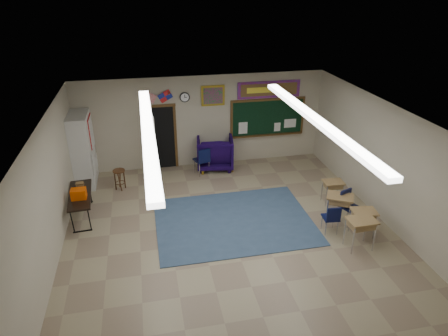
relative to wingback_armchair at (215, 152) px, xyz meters
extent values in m
plane|color=gray|center=(-0.33, -4.15, -0.54)|extent=(9.00, 9.00, 0.00)
cube|color=#B2A690|center=(-0.33, 0.35, 0.96)|extent=(8.00, 0.04, 3.00)
cube|color=#B2A690|center=(-4.33, -4.15, 0.96)|extent=(0.04, 9.00, 3.00)
cube|color=#B2A690|center=(3.67, -4.15, 0.96)|extent=(0.04, 9.00, 3.00)
cube|color=silver|center=(-0.33, -4.15, 2.46)|extent=(8.00, 9.00, 0.04)
cube|color=#374D6A|center=(-0.13, -3.35, -0.53)|extent=(4.00, 3.00, 0.02)
cube|color=black|center=(-1.73, 0.34, 0.51)|extent=(0.95, 0.04, 2.10)
cube|color=white|center=(-2.08, -0.10, 0.49)|extent=(0.35, 0.86, 2.05)
cube|color=#4F3416|center=(1.87, 0.32, 0.96)|extent=(2.55, 0.05, 1.30)
cube|color=black|center=(1.87, 0.30, 0.96)|extent=(2.40, 0.03, 1.15)
cube|color=#4F3416|center=(1.87, 0.26, 0.36)|extent=(2.40, 0.12, 0.04)
cube|color=red|center=(1.87, 0.32, 1.91)|extent=(2.10, 0.04, 0.55)
cube|color=brown|center=(1.87, 0.31, 1.91)|extent=(1.90, 0.03, 0.40)
cube|color=#A2841F|center=(0.02, 0.32, 1.81)|extent=(0.75, 0.05, 0.65)
cube|color=#A51466|center=(0.02, 0.30, 1.81)|extent=(0.62, 0.03, 0.52)
cylinder|color=black|center=(-0.88, 0.32, 1.81)|extent=(0.32, 0.05, 0.32)
cylinder|color=white|center=(-0.88, 0.30, 1.81)|extent=(0.26, 0.02, 0.26)
cube|color=silver|center=(-4.05, -0.30, 0.56)|extent=(0.55, 1.25, 2.20)
imported|color=black|center=(0.00, 0.00, 0.00)|extent=(1.32, 1.35, 1.08)
cube|color=olive|center=(2.47, -3.93, 0.21)|extent=(0.80, 0.74, 0.04)
cube|color=olive|center=(2.47, -3.93, 0.11)|extent=(0.69, 0.63, 0.13)
cube|color=olive|center=(2.76, -2.97, 0.11)|extent=(0.57, 0.44, 0.04)
cube|color=olive|center=(2.76, -2.97, 0.01)|extent=(0.50, 0.38, 0.11)
cube|color=olive|center=(2.45, -5.03, 0.21)|extent=(0.65, 0.50, 0.04)
cube|color=olive|center=(2.45, -5.03, 0.10)|extent=(0.57, 0.42, 0.13)
cube|color=olive|center=(2.78, -4.58, 0.14)|extent=(0.64, 0.51, 0.04)
cube|color=olive|center=(2.78, -4.58, 0.04)|extent=(0.55, 0.44, 0.12)
cube|color=black|center=(-3.98, -2.31, 0.12)|extent=(0.67, 1.68, 0.05)
cube|color=#D94403|center=(-3.97, -2.54, 0.27)|extent=(0.37, 0.27, 0.26)
cylinder|color=#4B2816|center=(-3.05, -0.93, 0.06)|extent=(0.35, 0.35, 0.04)
torus|color=#4B2816|center=(-3.05, -0.93, -0.33)|extent=(0.29, 0.29, 0.02)
camera|label=1|loc=(-2.18, -11.87, 5.18)|focal=32.00mm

